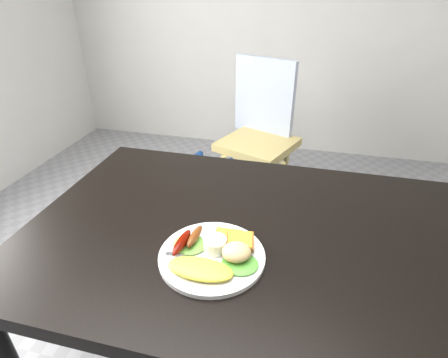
{
  "coord_description": "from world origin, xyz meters",
  "views": [
    {
      "loc": [
        0.11,
        -0.74,
        1.33
      ],
      "look_at": [
        -0.07,
        -0.01,
        0.9
      ],
      "focal_mm": 28.0,
      "sensor_mm": 36.0,
      "label": 1
    }
  ],
  "objects_px": {
    "dining_table": "(250,235)",
    "plate": "(212,256)",
    "dining_chair": "(258,144)",
    "person": "(234,129)"
  },
  "relations": [
    {
      "from": "person",
      "to": "dining_chair",
      "type": "bearing_deg",
      "value": -122.97
    },
    {
      "from": "dining_chair",
      "to": "plate",
      "type": "distance_m",
      "value": 1.39
    },
    {
      "from": "dining_chair",
      "to": "plate",
      "type": "height_order",
      "value": "plate"
    },
    {
      "from": "dining_table",
      "to": "person",
      "type": "bearing_deg",
      "value": 105.41
    },
    {
      "from": "dining_chair",
      "to": "dining_table",
      "type": "bearing_deg",
      "value": -60.48
    },
    {
      "from": "dining_table",
      "to": "plate",
      "type": "relative_size",
      "value": 4.72
    },
    {
      "from": "dining_table",
      "to": "plate",
      "type": "height_order",
      "value": "plate"
    },
    {
      "from": "dining_table",
      "to": "dining_chair",
      "type": "relative_size",
      "value": 2.96
    },
    {
      "from": "dining_chair",
      "to": "plate",
      "type": "bearing_deg",
      "value": -64.13
    },
    {
      "from": "person",
      "to": "plate",
      "type": "height_order",
      "value": "person"
    }
  ]
}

